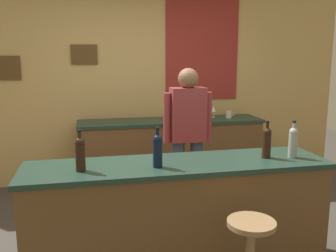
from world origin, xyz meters
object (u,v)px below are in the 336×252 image
wine_bottle_d (293,141)px  wine_glass_b (214,109)px  bartender (188,134)px  wine_glass_a (198,112)px  coffee_mug (229,114)px  wine_bottle_c (267,141)px  wine_bottle_b (158,149)px  bar_stool (250,252)px  wine_bottle_a (80,153)px

wine_bottle_d → wine_glass_b: wine_bottle_d is taller
bartender → wine_bottle_d: 1.20m
wine_glass_a → coffee_mug: 0.48m
wine_bottle_d → coffee_mug: size_ratio=2.45×
wine_bottle_c → wine_glass_b: wine_bottle_c is taller
wine_bottle_b → bar_stool: bearing=-45.7°
bartender → wine_bottle_b: size_ratio=5.29×
wine_bottle_a → wine_glass_a: size_ratio=1.97×
wine_bottle_b → coffee_mug: (1.39, 2.12, -0.11)m
wine_bottle_a → coffee_mug: size_ratio=2.45×
wine_bottle_b → wine_bottle_a: bearing=177.7°
bartender → wine_bottle_a: (-1.08, -1.03, 0.12)m
bar_stool → wine_bottle_c: bearing=57.1°
wine_glass_a → wine_glass_b: (0.27, 0.19, 0.00)m
wine_bottle_d → wine_glass_b: bearing=88.2°
bartender → wine_glass_a: bearing=67.2°
wine_bottle_c → wine_bottle_d: same height
wine_glass_b → wine_bottle_a: bearing=-128.7°
wine_glass_b → wine_glass_a: bearing=-145.8°
wine_bottle_a → wine_bottle_c: same height
bar_stool → coffee_mug: size_ratio=5.44×
wine_bottle_b → bartender: bearing=63.9°
bartender → bar_stool: bartender is taller
bar_stool → wine_bottle_a: bearing=152.8°
bartender → coffee_mug: size_ratio=12.96×
wine_glass_b → coffee_mug: size_ratio=1.24×
wine_bottle_b → wine_bottle_d: same height
wine_bottle_a → coffee_mug: (1.95, 2.10, -0.11)m
wine_bottle_c → wine_bottle_a: bearing=-178.1°
wine_glass_a → coffee_mug: (0.46, 0.09, -0.06)m
bartender → wine_glass_b: size_ratio=10.45×
wine_bottle_c → wine_glass_a: size_ratio=1.97×
bartender → bar_stool: (0.01, -1.59, -0.48)m
bar_stool → wine_glass_b: (0.68, 2.76, 0.55)m
bartender → wine_glass_b: bearing=59.6°
wine_bottle_c → coffee_mug: size_ratio=2.45×
wine_glass_a → coffee_mug: wine_glass_a is taller
bartender → bar_stool: bearing=-89.7°
wine_glass_a → wine_glass_b: 0.33m
bartender → wine_bottle_d: bearing=-58.8°
wine_bottle_a → wine_bottle_c: 1.48m
bartender → wine_bottle_a: 1.50m
bartender → wine_glass_a: size_ratio=10.45×
bar_stool → wine_bottle_b: (-0.52, 0.54, 0.60)m
bar_stool → bartender: bearing=90.3°
wine_bottle_d → wine_glass_a: 2.01m
wine_bottle_c → bar_stool: bearing=-122.9°
wine_bottle_d → wine_glass_a: bearing=95.8°
bar_stool → coffee_mug: coffee_mug is taller
wine_bottle_c → wine_bottle_d: bearing=-9.5°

